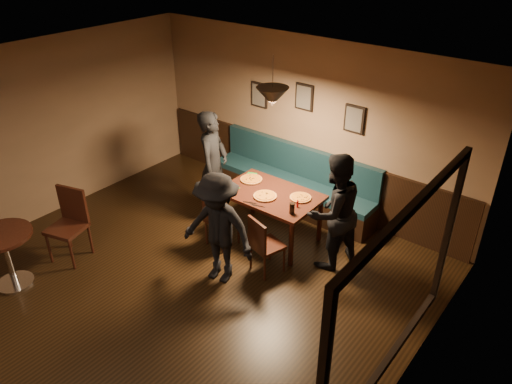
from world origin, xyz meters
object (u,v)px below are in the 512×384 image
Objects in this scene: cafe_chair_far at (66,227)px; booth_bench at (291,179)px; dining_table at (270,215)px; chair_near_right at (267,244)px; diner_right at (334,212)px; soda_glass at (292,208)px; diner_left at (213,166)px; chair_near_left at (222,218)px; diner_front at (218,229)px; tabasco_bottle at (298,203)px; cafe_table at (8,259)px.

booth_bench is at bearing -133.66° from cafe_chair_far.
dining_table is 0.81m from chair_near_right.
diner_right is 10.68× the size of soda_glass.
chair_near_left is at bearing -150.66° from diner_left.
diner_front reaches higher than tabasco_bottle.
chair_near_left reaches higher than chair_near_right.
diner_right is (0.60, 0.69, 0.41)m from chair_near_right.
dining_table is 1.21m from diner_left.
dining_table is 1.61× the size of chair_near_left.
booth_bench is at bearing -58.05° from diner_left.
booth_bench is 1.82m from chair_near_right.
diner_left reaches higher than diner_right.
soda_glass reaches higher than tabasco_bottle.
diner_right is at bearing -35.43° from booth_bench.
chair_near_left is 0.56× the size of diner_front.
chair_near_left reaches higher than tabasco_bottle.
diner_front is (0.35, -2.19, 0.30)m from booth_bench.
dining_table is at bearing 140.68° from chair_near_right.
booth_bench is 1.36m from diner_left.
soda_glass is at bearing 92.48° from chair_near_right.
booth_bench is 2.84× the size of cafe_chair_far.
diner_left reaches higher than dining_table.
diner_right is 2.10× the size of cafe_table.
booth_bench is 1.03m from dining_table.
chair_near_left is (-0.45, -0.59, 0.06)m from dining_table.
soda_glass is 3.18m from cafe_chair_far.
cafe_table is (-2.08, -1.82, -0.39)m from diner_front.
soda_glass reaches higher than cafe_table.
diner_left is 1.66m from soda_glass.
diner_front is (-1.01, -1.22, -0.06)m from diner_right.
cafe_table is at bearing 141.69° from diner_left.
diner_front is at bearing -118.40° from soda_glass.
chair_near_right is 0.51× the size of diner_right.
dining_table is 0.75m from chair_near_left.
tabasco_bottle is (0.98, 0.51, 0.39)m from chair_near_left.
booth_bench is 1.66× the size of diner_left.
diner_front is at bearing -156.06° from diner_left.
soda_glass reaches higher than chair_near_right.
soda_glass is at bearing 46.96° from cafe_table.
soda_glass is (0.86, -1.24, 0.35)m from booth_bench.
diner_left is (-1.55, 0.61, 0.47)m from chair_near_right.
cafe_chair_far reaches higher than dining_table.
chair_near_right reaches higher than cafe_table.
diner_right reaches higher than chair_near_right.
chair_near_left is (-0.15, -1.57, -0.05)m from booth_bench.
chair_near_left is 1.67m from diner_right.
cafe_table is at bearing -130.87° from tabasco_bottle.
booth_bench is at bearing 87.73° from chair_near_left.
booth_bench is 4.37m from cafe_table.
diner_right is at bearing 25.15° from chair_near_left.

